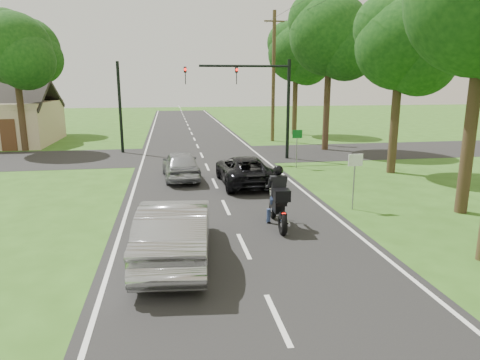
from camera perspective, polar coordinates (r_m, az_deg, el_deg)
name	(u,v)px	position (r m, az deg, el deg)	size (l,w,h in m)	color
ground	(244,246)	(12.70, 0.49, -8.83)	(140.00, 140.00, 0.00)	#2F5618
road	(211,175)	(22.21, -3.94, 0.73)	(8.00, 100.00, 0.01)	black
cross_road	(202,155)	(28.08, -5.13, 3.31)	(60.00, 7.00, 0.01)	black
motorcycle_rider	(278,203)	(14.13, 5.13, -3.06)	(0.69, 2.44, 2.10)	black
dark_suv	(244,170)	(20.00, 0.54, 1.36)	(2.21, 4.80, 1.33)	black
silver_sedan	(176,230)	(11.66, -8.56, -6.60)	(1.75, 5.02, 1.65)	#A1A1A5
silver_suv	(181,165)	(21.24, -7.91, 2.03)	(1.66, 4.13, 1.41)	#9B9DA3
traffic_signal	(259,91)	(26.17, 2.49, 11.73)	(6.38, 0.44, 6.00)	black
signal_pole_far	(120,108)	(29.83, -15.70, 9.24)	(0.20, 0.20, 6.00)	black
utility_pole_far	(273,77)	(34.60, 4.48, 13.59)	(1.60, 0.28, 10.00)	brown
sign_white	(355,168)	(16.37, 15.08, 1.56)	(0.55, 0.07, 2.12)	slate
sign_green	(297,139)	(23.84, 7.62, 5.38)	(0.55, 0.07, 2.12)	slate
tree_row_c	(407,50)	(23.61, 21.40, 15.84)	(4.80, 4.65, 8.76)	#332316
tree_row_d	(335,40)	(30.59, 12.59, 17.81)	(5.76, 5.58, 10.45)	#332316
tree_row_e	(300,56)	(39.17, 8.01, 16.00)	(5.28, 5.12, 9.61)	#332316
tree_left_near	(18,53)	(32.91, -27.51, 14.77)	(5.12, 4.96, 9.22)	#332316
tree_left_far	(31,53)	(43.05, -26.06, 14.98)	(5.76, 5.58, 10.14)	#332316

